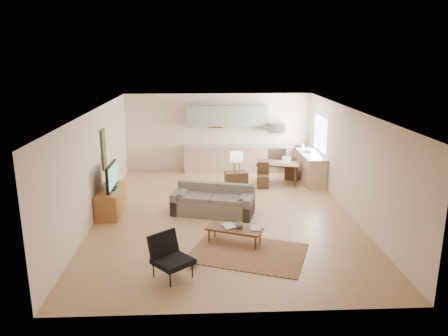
{
  "coord_description": "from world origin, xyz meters",
  "views": [
    {
      "loc": [
        -0.51,
        -10.71,
        4.08
      ],
      "look_at": [
        0.0,
        0.3,
        1.15
      ],
      "focal_mm": 35.0,
      "sensor_mm": 36.0,
      "label": 1
    }
  ],
  "objects_px": {
    "console_table": "(236,184)",
    "tv_credenza": "(111,201)",
    "sofa": "(213,200)",
    "coffee_table": "(234,236)",
    "armchair": "(172,257)",
    "dining_table": "(278,173)"
  },
  "relations": [
    {
      "from": "armchair",
      "to": "console_table",
      "type": "relative_size",
      "value": 1.1
    },
    {
      "from": "coffee_table",
      "to": "console_table",
      "type": "bearing_deg",
      "value": 108.5
    },
    {
      "from": "coffee_table",
      "to": "armchair",
      "type": "xyz_separation_m",
      "value": [
        -1.25,
        -1.43,
        0.23
      ]
    },
    {
      "from": "tv_credenza",
      "to": "dining_table",
      "type": "xyz_separation_m",
      "value": [
        4.78,
        2.51,
        0.0
      ]
    },
    {
      "from": "console_table",
      "to": "dining_table",
      "type": "height_order",
      "value": "console_table"
    },
    {
      "from": "dining_table",
      "to": "console_table",
      "type": "bearing_deg",
      "value": -123.03
    },
    {
      "from": "console_table",
      "to": "coffee_table",
      "type": "bearing_deg",
      "value": -101.08
    },
    {
      "from": "dining_table",
      "to": "coffee_table",
      "type": "bearing_deg",
      "value": -95.58
    },
    {
      "from": "sofa",
      "to": "dining_table",
      "type": "distance_m",
      "value": 3.43
    },
    {
      "from": "console_table",
      "to": "tv_credenza",
      "type": "bearing_deg",
      "value": -166.29
    },
    {
      "from": "sofa",
      "to": "console_table",
      "type": "distance_m",
      "value": 1.57
    },
    {
      "from": "armchair",
      "to": "console_table",
      "type": "height_order",
      "value": "armchair"
    },
    {
      "from": "sofa",
      "to": "tv_credenza",
      "type": "xyz_separation_m",
      "value": [
        -2.65,
        0.18,
        -0.04
      ]
    },
    {
      "from": "tv_credenza",
      "to": "console_table",
      "type": "bearing_deg",
      "value": 20.02
    },
    {
      "from": "tv_credenza",
      "to": "console_table",
      "type": "height_order",
      "value": "console_table"
    },
    {
      "from": "sofa",
      "to": "dining_table",
      "type": "xyz_separation_m",
      "value": [
        2.13,
        2.69,
        -0.04
      ]
    },
    {
      "from": "sofa",
      "to": "armchair",
      "type": "xyz_separation_m",
      "value": [
        -0.82,
        -3.27,
        0.03
      ]
    },
    {
      "from": "tv_credenza",
      "to": "console_table",
      "type": "relative_size",
      "value": 1.94
    },
    {
      "from": "armchair",
      "to": "tv_credenza",
      "type": "relative_size",
      "value": 0.57
    },
    {
      "from": "sofa",
      "to": "coffee_table",
      "type": "xyz_separation_m",
      "value": [
        0.43,
        -1.83,
        -0.19
      ]
    },
    {
      "from": "sofa",
      "to": "armchair",
      "type": "relative_size",
      "value": 2.65
    },
    {
      "from": "coffee_table",
      "to": "console_table",
      "type": "relative_size",
      "value": 1.64
    }
  ]
}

